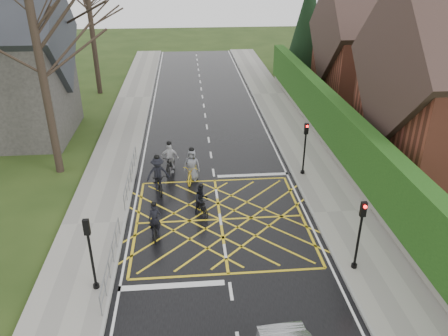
{
  "coord_description": "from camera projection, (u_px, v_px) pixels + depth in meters",
  "views": [
    {
      "loc": [
        -1.38,
        -17.74,
        11.62
      ],
      "look_at": [
        0.44,
        2.96,
        1.3
      ],
      "focal_mm": 35.0,
      "sensor_mm": 36.0,
      "label": 1
    }
  ],
  "objects": [
    {
      "name": "hedge",
      "position": [
        341.0,
        129.0,
        26.13
      ],
      "size": [
        0.9,
        38.0,
        2.8
      ],
      "primitive_type": "cube",
      "color": "#173B10",
      "rests_on": "stone_wall"
    },
    {
      "name": "tree_mid",
      "position": [
        53.0,
        2.0,
        28.97
      ],
      "size": [
        10.08,
        10.08,
        12.48
      ],
      "color": "black",
      "rests_on": "ground"
    },
    {
      "name": "traffic_light_ne",
      "position": [
        305.0,
        149.0,
        24.51
      ],
      "size": [
        0.24,
        0.31,
        3.21
      ],
      "rotation": [
        0.0,
        0.0,
        3.14
      ],
      "color": "black",
      "rests_on": "ground"
    },
    {
      "name": "cyclist_mid",
      "position": [
        158.0,
        177.0,
        23.4
      ],
      "size": [
        1.36,
        2.26,
        2.08
      ],
      "rotation": [
        0.0,
        0.0,
        0.23
      ],
      "color": "black",
      "rests_on": "ground"
    },
    {
      "name": "tree_near",
      "position": [
        35.0,
        33.0,
        22.23
      ],
      "size": [
        9.24,
        9.24,
        11.44
      ],
      "color": "black",
      "rests_on": "ground"
    },
    {
      "name": "railing_north",
      "position": [
        130.0,
        172.0,
        23.96
      ],
      "size": [
        0.05,
        6.04,
        1.03
      ],
      "color": "slate",
      "rests_on": "ground"
    },
    {
      "name": "railing_south",
      "position": [
        110.0,
        257.0,
        17.27
      ],
      "size": [
        0.05,
        5.04,
        1.03
      ],
      "color": "slate",
      "rests_on": "ground"
    },
    {
      "name": "conifer",
      "position": [
        308.0,
        27.0,
        42.93
      ],
      "size": [
        4.6,
        4.6,
        10.0
      ],
      "color": "black",
      "rests_on": "ground"
    },
    {
      "name": "road",
      "position": [
        220.0,
        219.0,
        21.1
      ],
      "size": [
        9.0,
        80.0,
        0.01
      ],
      "primitive_type": "cube",
      "color": "black",
      "rests_on": "ground"
    },
    {
      "name": "traffic_light_se",
      "position": [
        359.0,
        236.0,
        17.02
      ],
      "size": [
        0.24,
        0.31,
        3.21
      ],
      "rotation": [
        0.0,
        0.0,
        3.14
      ],
      "color": "black",
      "rests_on": "ground"
    },
    {
      "name": "stone_wall",
      "position": [
        338.0,
        155.0,
        26.91
      ],
      "size": [
        0.5,
        38.0,
        0.7
      ],
      "primitive_type": "cube",
      "color": "slate",
      "rests_on": "ground"
    },
    {
      "name": "cyclist_back",
      "position": [
        201.0,
        202.0,
        21.36
      ],
      "size": [
        0.97,
        1.68,
        1.63
      ],
      "rotation": [
        0.0,
        0.0,
        0.34
      ],
      "color": "black",
      "rests_on": "ground"
    },
    {
      "name": "church",
      "position": [
        0.0,
        66.0,
        28.56
      ],
      "size": [
        8.8,
        7.8,
        11.0
      ],
      "color": "#2D2B28",
      "rests_on": "ground"
    },
    {
      "name": "tree_far",
      "position": [
        89.0,
        10.0,
        36.81
      ],
      "size": [
        8.4,
        8.4,
        10.4
      ],
      "color": "black",
      "rests_on": "ground"
    },
    {
      "name": "ground",
      "position": [
        220.0,
        219.0,
        21.11
      ],
      "size": [
        120.0,
        120.0,
        0.0
      ],
      "primitive_type": "plane",
      "color": "#1F3210",
      "rests_on": "ground"
    },
    {
      "name": "house_far",
      "position": [
        379.0,
        49.0,
        36.39
      ],
      "size": [
        9.8,
        8.8,
        10.3
      ],
      "color": "brown",
      "rests_on": "ground"
    },
    {
      "name": "sidewalk_right",
      "position": [
        341.0,
        212.0,
        21.54
      ],
      "size": [
        3.0,
        80.0,
        0.15
      ],
      "primitive_type": "cube",
      "color": "gray",
      "rests_on": "ground"
    },
    {
      "name": "cyclist_rear",
      "position": [
        155.0,
        225.0,
        19.72
      ],
      "size": [
        0.69,
        1.79,
        1.72
      ],
      "rotation": [
        0.0,
        0.0,
        0.04
      ],
      "color": "black",
      "rests_on": "ground"
    },
    {
      "name": "cyclist_lead",
      "position": [
        192.0,
        169.0,
        24.44
      ],
      "size": [
        1.17,
        2.18,
        2.01
      ],
      "rotation": [
        0.0,
        0.0,
        -0.23
      ],
      "color": "gold",
      "rests_on": "ground"
    },
    {
      "name": "traffic_light_sw",
      "position": [
        91.0,
        255.0,
        15.96
      ],
      "size": [
        0.24,
        0.31,
        3.21
      ],
      "color": "black",
      "rests_on": "ground"
    },
    {
      "name": "cyclist_front",
      "position": [
        170.0,
        161.0,
        25.3
      ],
      "size": [
        1.13,
        2.04,
        1.97
      ],
      "rotation": [
        0.0,
        0.0,
        -0.23
      ],
      "color": "black",
      "rests_on": "ground"
    },
    {
      "name": "sidewalk_left",
      "position": [
        94.0,
        224.0,
        20.6
      ],
      "size": [
        3.0,
        80.0,
        0.15
      ],
      "primitive_type": "cube",
      "color": "gray",
      "rests_on": "ground"
    }
  ]
}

